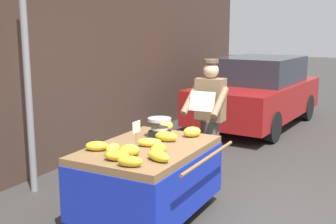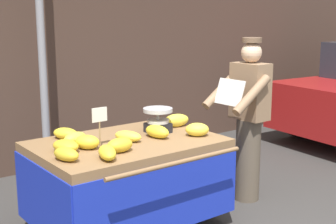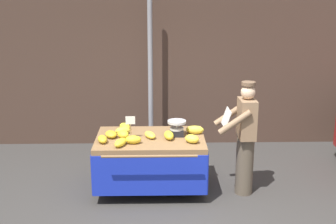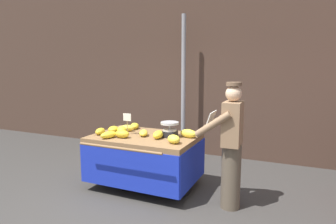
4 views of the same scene
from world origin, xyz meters
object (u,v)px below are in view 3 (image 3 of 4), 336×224
at_px(banana_cart, 150,151).
at_px(banana_bunch_8, 123,134).
at_px(banana_bunch_3, 111,134).
at_px(banana_bunch_7, 133,140).
at_px(street_pole, 150,73).
at_px(banana_bunch_0, 102,139).
at_px(banana_bunch_9, 123,131).
at_px(weighing_scale, 177,128).
at_px(banana_bunch_5, 150,135).
at_px(banana_bunch_1, 169,135).
at_px(banana_bunch_2, 195,130).
at_px(banana_bunch_4, 125,126).
at_px(banana_bunch_6, 192,139).
at_px(vendor_person, 245,138).
at_px(banana_bunch_10, 120,143).
at_px(price_sign, 130,122).

relative_size(banana_cart, banana_bunch_8, 7.77).
height_order(banana_bunch_3, banana_bunch_7, banana_bunch_7).
height_order(street_pole, banana_bunch_8, street_pole).
xyz_separation_m(banana_cart, banana_bunch_0, (-0.69, -0.22, 0.27)).
distance_m(banana_bunch_0, banana_bunch_9, 0.47).
height_order(weighing_scale, banana_bunch_7, weighing_scale).
relative_size(banana_bunch_5, banana_bunch_9, 1.14).
distance_m(banana_bunch_0, banana_bunch_3, 0.24).
distance_m(banana_bunch_1, banana_bunch_2, 0.46).
bearing_deg(banana_bunch_3, banana_bunch_0, -114.67).
distance_m(banana_bunch_2, banana_bunch_7, 1.01).
bearing_deg(banana_bunch_5, banana_bunch_9, 155.17).
relative_size(weighing_scale, banana_bunch_8, 1.33).
bearing_deg(weighing_scale, banana_bunch_3, -175.86).
distance_m(weighing_scale, banana_bunch_4, 0.87).
relative_size(banana_bunch_4, banana_bunch_8, 1.15).
distance_m(banana_bunch_5, banana_bunch_8, 0.40).
relative_size(street_pole, banana_bunch_6, 13.71).
height_order(banana_bunch_6, banana_bunch_9, banana_bunch_6).
bearing_deg(vendor_person, banana_bunch_4, 163.16).
distance_m(banana_bunch_5, banana_bunch_10, 0.54).
distance_m(price_sign, banana_bunch_0, 0.48).
distance_m(banana_cart, banana_bunch_8, 0.49).
bearing_deg(banana_bunch_4, banana_bunch_5, -45.77).
relative_size(banana_bunch_8, banana_bunch_9, 0.91).
bearing_deg(banana_cart, banana_bunch_7, -131.44).
bearing_deg(banana_bunch_5, banana_cart, 82.51).
bearing_deg(banana_bunch_8, banana_bunch_4, 90.28).
height_order(price_sign, banana_bunch_5, price_sign).
bearing_deg(banana_bunch_5, banana_bunch_1, -11.01).
distance_m(street_pole, vendor_person, 2.45).
bearing_deg(weighing_scale, street_pole, 104.00).
distance_m(banana_bunch_3, banana_bunch_7, 0.44).
height_order(banana_bunch_2, banana_bunch_8, banana_bunch_2).
height_order(banana_bunch_1, banana_bunch_9, banana_bunch_1).
distance_m(banana_cart, banana_bunch_3, 0.65).
distance_m(price_sign, banana_bunch_6, 0.94).
height_order(banana_cart, banana_bunch_1, banana_bunch_1).
relative_size(weighing_scale, banana_bunch_6, 1.29).
relative_size(banana_bunch_0, banana_bunch_9, 1.06).
height_order(banana_bunch_6, vendor_person, vendor_person).
height_order(banana_cart, banana_bunch_2, banana_bunch_2).
relative_size(banana_bunch_3, banana_bunch_7, 1.05).
height_order(banana_bunch_3, banana_bunch_4, same).
relative_size(banana_bunch_3, banana_bunch_6, 1.12).
height_order(street_pole, banana_bunch_5, street_pole).
distance_m(banana_bunch_6, banana_bunch_10, 1.03).
bearing_deg(price_sign, banana_bunch_7, -77.91).
relative_size(banana_bunch_10, vendor_person, 0.17).
distance_m(price_sign, banana_bunch_1, 0.60).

